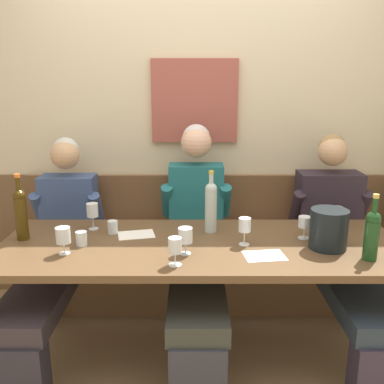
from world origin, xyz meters
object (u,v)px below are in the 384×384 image
Objects in this scene: person_center_right_seat at (342,244)px; ice_bucket at (328,229)px; wine_bottle_amber_mid at (371,233)px; wine_glass_center_rear at (336,213)px; dining_table at (200,256)px; wine_glass_mid_left at (184,237)px; wine_glass_near_bucket at (62,237)px; person_left_seat at (55,246)px; wall_bench at (198,267)px; wine_bottle_clear_water at (20,212)px; person_center_left_seat at (196,238)px; water_tumbler_left at (81,239)px; water_tumbler_right at (112,227)px; wine_bottle_green_tall at (210,205)px; wine_glass_mid_right at (304,223)px; wine_glass_center_front at (92,211)px; wine_glass_by_bottle at (174,246)px; wine_glass_right_end at (244,226)px.

ice_bucket is (-0.22, -0.38, 0.24)m from person_center_right_seat.
wine_bottle_amber_mid is 2.57× the size of wine_glass_center_rear.
dining_table is 15.68× the size of wine_glass_mid_left.
dining_table is at bearing 12.24° from wine_glass_near_bucket.
ice_bucket reaches higher than wine_glass_center_rear.
ice_bucket is at bearing 6.36° from wine_glass_mid_left.
person_left_seat is at bearing 163.58° from wine_bottle_amber_mid.
wine_bottle_clear_water is at bearing -149.01° from wall_bench.
wall_bench reaches higher than dining_table.
ice_bucket is at bearing -114.85° from wine_glass_center_rear.
wine_bottle_clear_water is at bearing 143.67° from wine_glass_near_bucket.
person_center_right_seat is at bearing 7.38° from wine_bottle_clear_water.
wine_glass_near_bucket is at bearing -167.76° from dining_table.
person_center_left_seat is 16.52× the size of water_tumbler_left.
person_left_seat is 0.45m from water_tumbler_right.
water_tumbler_left is (-0.72, -0.23, -0.12)m from wine_bottle_green_tall.
wine_glass_mid_left is at bearing -173.64° from ice_bucket.
wine_glass_center_rear is (0.77, 0.06, -0.07)m from wine_bottle_green_tall.
wine_glass_mid_right is at bearing 130.69° from wine_bottle_amber_mid.
dining_table is 0.76m from wine_glass_near_bucket.
wine_bottle_amber_mid reaches higher than wine_glass_center_front.
wine_bottle_clear_water is 0.95m from wine_glass_by_bottle.
water_tumbler_right is at bearing 175.72° from wine_glass_mid_right.
wine_glass_right_end is (-0.36, -0.10, 0.01)m from wine_glass_mid_right.
wine_glass_mid_left is at bearing -35.82° from water_tumbler_right.
wine_glass_center_rear is (0.97, 0.55, -0.01)m from wine_glass_by_bottle.
wine_glass_near_bucket is (-0.64, -0.00, -0.00)m from wine_glass_mid_left.
wine_glass_mid_right is 1.34m from wine_glass_near_bucket.
wine_glass_by_bottle is 1.08× the size of wine_glass_center_rear.
wine_glass_near_bucket is 0.60m from wine_glass_by_bottle.
wine_glass_center_front reaches higher than water_tumbler_right.
person_left_seat reaches higher than water_tumbler_left.
wall_bench is 0.77m from dining_table.
ice_bucket is 1.35m from water_tumbler_left.
wall_bench is 1.23m from wine_glass_near_bucket.
wine_glass_mid_left is at bearing -155.88° from wine_glass_center_rear.
wine_glass_center_front is (-1.51, 0.46, -0.02)m from wine_bottle_amber_mid.
water_tumbler_right is (-0.58, -0.03, -0.12)m from wine_bottle_green_tall.
ice_bucket reaches higher than wine_glass_near_bucket.
dining_table is at bearing -172.68° from wine_glass_mid_right.
wine_bottle_clear_water reaches higher than wine_glass_near_bucket.
wine_glass_right_end is 0.66m from wine_glass_center_rear.
wine_bottle_green_tall is 2.40× the size of wine_glass_right_end.
person_left_seat is at bearing 167.08° from ice_bucket.
wine_bottle_clear_water is 0.40m from wine_glass_center_front.
wine_bottle_clear_water is at bearing 176.11° from wine_glass_right_end.
person_left_seat is 3.35× the size of wine_bottle_green_tall.
wine_bottle_amber_mid reaches higher than dining_table.
water_tumbler_right is (0.50, 0.10, -0.12)m from wine_bottle_clear_water.
person_left_seat is 1.87m from wine_bottle_amber_mid.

